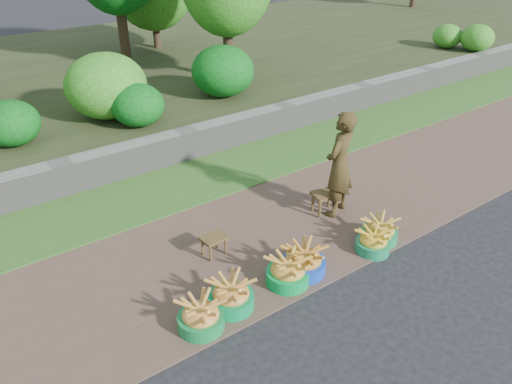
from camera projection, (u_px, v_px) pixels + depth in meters
ground_plane at (347, 275)px, 6.24m from camera, size 120.00×120.00×0.00m
dirt_shoulder at (285, 229)px, 7.12m from camera, size 80.00×2.50×0.02m
grass_verge at (212, 175)px, 8.52m from camera, size 80.00×1.50×0.04m
retaining_wall at (187, 144)px, 8.99m from camera, size 80.00×0.35×0.55m
earth_bank at (93, 79)px, 12.46m from camera, size 80.00×10.00×0.50m
basin_a at (201, 316)px, 5.38m from camera, size 0.51×0.51×0.38m
basin_b at (231, 296)px, 5.65m from camera, size 0.53×0.53×0.40m
basin_c at (288, 272)px, 6.02m from camera, size 0.53×0.53×0.39m
basin_d at (304, 261)px, 6.19m from camera, size 0.54×0.54×0.40m
basin_e at (373, 242)px, 6.59m from camera, size 0.46×0.46×0.34m
basin_f at (379, 231)px, 6.78m from camera, size 0.50×0.50×0.37m
stool_left at (214, 240)px, 6.47m from camera, size 0.34×0.28×0.29m
stool_right at (325, 197)px, 7.35m from camera, size 0.42×0.35×0.33m
vendor_woman at (339, 165)px, 7.08m from camera, size 0.68×0.57×1.59m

